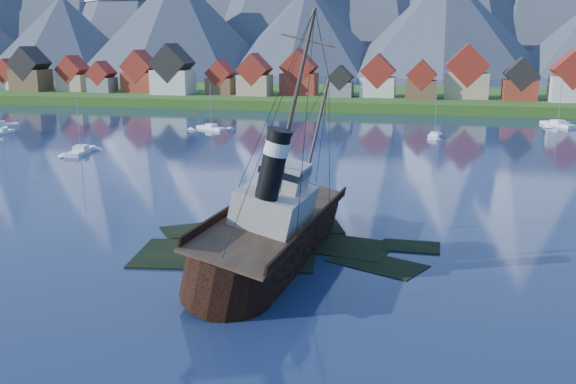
% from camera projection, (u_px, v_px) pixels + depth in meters
% --- Properties ---
extents(ground, '(1400.00, 1400.00, 0.00)m').
position_uv_depth(ground, '(260.00, 252.00, 65.70)').
color(ground, '#182545').
rests_on(ground, ground).
extents(shoal, '(31.71, 21.24, 1.14)m').
position_uv_depth(shoal, '(282.00, 250.00, 67.44)').
color(shoal, black).
rests_on(shoal, ground).
extents(shore_bank, '(600.00, 80.00, 3.20)m').
position_uv_depth(shore_bank, '(387.00, 102.00, 226.93)').
color(shore_bank, '#274814').
rests_on(shore_bank, ground).
extents(seawall, '(600.00, 2.50, 2.00)m').
position_uv_depth(seawall, '(377.00, 113.00, 190.89)').
color(seawall, '#3F3D38').
rests_on(seawall, ground).
extents(town, '(250.96, 16.69, 17.30)m').
position_uv_depth(town, '(285.00, 77.00, 215.17)').
color(town, maroon).
rests_on(town, ground).
extents(tugboat_wreck, '(7.52, 32.41, 25.68)m').
position_uv_depth(tugboat_wreck, '(271.00, 226.00, 63.58)').
color(tugboat_wreck, black).
rests_on(tugboat_wreck, ground).
extents(sailboat_a, '(4.48, 10.49, 12.44)m').
position_uv_depth(sailboat_a, '(81.00, 152.00, 122.93)').
color(sailboat_a, white).
rests_on(sailboat_a, ground).
extents(sailboat_b, '(2.32, 7.64, 10.93)m').
position_uv_depth(sailboat_b, '(2.00, 133.00, 148.27)').
color(sailboat_b, white).
rests_on(sailboat_b, ground).
extents(sailboat_c, '(8.70, 6.46, 11.38)m').
position_uv_depth(sailboat_c, '(211.00, 128.00, 155.65)').
color(sailboat_c, white).
rests_on(sailboat_c, ground).
extents(sailboat_d, '(3.00, 7.90, 10.52)m').
position_uv_depth(sailboat_d, '(435.00, 137.00, 142.50)').
color(sailboat_d, white).
rests_on(sailboat_d, ground).
extents(sailboat_e, '(7.63, 10.85, 12.63)m').
position_uv_depth(sailboat_e, '(558.00, 125.00, 162.00)').
color(sailboat_e, white).
rests_on(sailboat_e, ground).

